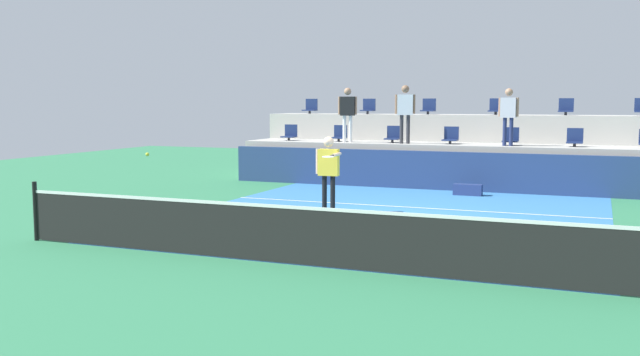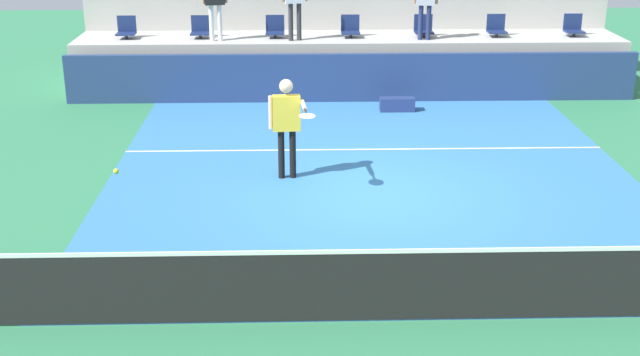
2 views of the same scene
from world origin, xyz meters
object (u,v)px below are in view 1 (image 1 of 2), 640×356
tennis_ball (147,154)px  stadium_chair_lower_left (340,135)px  stadium_chair_lower_far_left (290,134)px  stadium_chair_upper_mid_left (429,108)px  spectator_leaning_on_rail (405,108)px  stadium_chair_upper_mid_right (496,108)px  tennis_player (329,166)px  stadium_chair_lower_mid_left (393,136)px  stadium_chair_upper_far_left (311,108)px  stadium_chair_upper_right (566,108)px  stadium_chair_lower_mid_right (511,138)px  stadium_chair_lower_center (451,137)px  spectator_in_grey (508,112)px  spectator_in_white (348,110)px  stadium_chair_upper_left (368,108)px  stadium_chair_lower_right (575,139)px  equipment_bag (468,190)px

tennis_ball → stadium_chair_lower_left: bearing=90.6°
stadium_chair_lower_far_left → stadium_chair_upper_mid_left: bearing=23.2°
spectator_leaning_on_rail → tennis_ball: 10.15m
stadium_chair_upper_mid_right → tennis_player: stadium_chair_upper_mid_right is taller
stadium_chair_lower_mid_left → stadium_chair_upper_far_left: (-3.53, 1.80, 0.85)m
tennis_ball → stadium_chair_upper_right: bearing=61.3°
stadium_chair_lower_left → stadium_chair_upper_mid_right: bearing=21.3°
stadium_chair_lower_mid_right → stadium_chair_upper_mid_right: size_ratio=1.00×
stadium_chair_lower_center → stadium_chair_upper_far_left: (-5.32, 1.80, 0.85)m
spectator_leaning_on_rail → spectator_in_grey: (3.03, -0.00, -0.09)m
stadium_chair_upper_right → stadium_chair_lower_mid_right: bearing=-128.0°
stadium_chair_upper_mid_left → spectator_in_white: size_ratio=0.31×
stadium_chair_lower_far_left → stadium_chair_upper_left: size_ratio=1.00×
stadium_chair_lower_far_left → spectator_in_grey: 7.07m
stadium_chair_upper_mid_left → spectator_in_grey: size_ratio=0.32×
stadium_chair_lower_left → spectator_in_white: bearing=-43.5°
stadium_chair_upper_far_left → tennis_ball: size_ratio=7.65×
stadium_chair_lower_mid_left → spectator_in_white: (-1.37, -0.38, 0.81)m
stadium_chair_lower_far_left → stadium_chair_upper_right: (8.46, 1.80, 0.85)m
stadium_chair_lower_left → tennis_ball: size_ratio=7.65×
stadium_chair_lower_mid_left → stadium_chair_upper_mid_right: bearing=32.2°
spectator_in_grey → tennis_ball: 11.18m
stadium_chair_lower_left → spectator_leaning_on_rail: spectator_leaning_on_rail is taller
stadium_chair_lower_left → stadium_chair_lower_mid_right: size_ratio=1.00×
stadium_chair_lower_left → tennis_player: (2.11, -6.36, -0.41)m
spectator_in_white → spectator_in_grey: bearing=-0.0°
tennis_player → stadium_chair_lower_right: bearing=52.1°
stadium_chair_lower_mid_right → spectator_in_grey: 0.86m
stadium_chair_lower_mid_left → tennis_player: size_ratio=0.30×
stadium_chair_lower_right → stadium_chair_upper_left: size_ratio=1.00×
stadium_chair_upper_left → spectator_in_white: bearing=-89.1°
stadium_chair_lower_far_left → spectator_in_grey: (7.02, -0.38, 0.77)m
stadium_chair_lower_left → stadium_chair_lower_mid_left: same height
stadium_chair_lower_far_left → equipment_bag: 6.70m
stadium_chair_lower_left → stadium_chair_upper_mid_right: stadium_chair_upper_mid_right is taller
stadium_chair_lower_right → stadium_chair_upper_right: (-0.35, 1.80, 0.85)m
stadium_chair_lower_far_left → spectator_leaning_on_rail: size_ratio=0.30×
stadium_chair_lower_right → stadium_chair_upper_far_left: bearing=168.5°
stadium_chair_lower_right → tennis_player: bearing=-127.9°
stadium_chair_lower_mid_right → spectator_in_white: 4.99m
stadium_chair_upper_left → tennis_player: bearing=-78.0°
spectator_in_white → stadium_chair_upper_far_left: bearing=134.8°
stadium_chair_lower_mid_left → spectator_in_white: 1.63m
stadium_chair_lower_center → stadium_chair_upper_far_left: size_ratio=1.00×
stadium_chair_lower_left → tennis_player: bearing=-71.7°
stadium_chair_upper_far_left → spectator_in_white: (2.17, -2.18, -0.04)m
spectator_in_grey → spectator_leaning_on_rail: bearing=180.0°
stadium_chair_upper_mid_left → stadium_chair_upper_mid_right: bearing=0.0°
stadium_chair_upper_right → stadium_chair_upper_mid_right: bearing=180.0°
stadium_chair_lower_far_left → stadium_chair_upper_mid_left: (4.19, 1.80, 0.85)m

